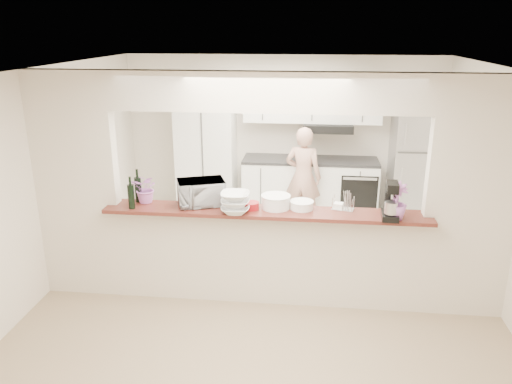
# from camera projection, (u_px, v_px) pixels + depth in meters

# --- Properties ---
(floor) EXTENTS (6.00, 6.00, 0.00)m
(floor) POSITION_uv_depth(u_px,v_px,m) (265.00, 300.00, 5.58)
(floor) COLOR #9F886B
(floor) RESTS_ON ground
(tile_overlay) EXTENTS (5.00, 2.90, 0.01)m
(tile_overlay) POSITION_uv_depth(u_px,v_px,m) (276.00, 243.00, 7.04)
(tile_overlay) COLOR silver
(tile_overlay) RESTS_ON floor
(partition) EXTENTS (5.00, 0.15, 2.50)m
(partition) POSITION_uv_depth(u_px,v_px,m) (266.00, 173.00, 5.11)
(partition) COLOR beige
(partition) RESTS_ON floor
(bar_counter) EXTENTS (3.40, 0.38, 1.09)m
(bar_counter) POSITION_uv_depth(u_px,v_px,m) (266.00, 253.00, 5.39)
(bar_counter) COLOR beige
(bar_counter) RESTS_ON floor
(kitchen_cabinets) EXTENTS (3.15, 0.62, 2.25)m
(kitchen_cabinets) POSITION_uv_depth(u_px,v_px,m) (270.00, 155.00, 7.86)
(kitchen_cabinets) COLOR white
(kitchen_cabinets) RESTS_ON floor
(refrigerator) EXTENTS (0.75, 0.70, 1.70)m
(refrigerator) POSITION_uv_depth(u_px,v_px,m) (416.00, 169.00, 7.59)
(refrigerator) COLOR #AAAAAF
(refrigerator) RESTS_ON floor
(flower_left) EXTENTS (0.32, 0.29, 0.32)m
(flower_left) POSITION_uv_depth(u_px,v_px,m) (146.00, 188.00, 5.37)
(flower_left) COLOR #DC74D1
(flower_left) RESTS_ON bar_counter
(wine_bottle_a) EXTENTS (0.07, 0.07, 0.37)m
(wine_bottle_a) POSITION_uv_depth(u_px,v_px,m) (138.00, 189.00, 5.40)
(wine_bottle_a) COLOR black
(wine_bottle_a) RESTS_ON bar_counter
(wine_bottle_b) EXTENTS (0.07, 0.07, 0.35)m
(wine_bottle_b) POSITION_uv_depth(u_px,v_px,m) (131.00, 196.00, 5.20)
(wine_bottle_b) COLOR black
(wine_bottle_b) RESTS_ON bar_counter
(toaster_oven) EXTENTS (0.57, 0.48, 0.27)m
(toaster_oven) POSITION_uv_depth(u_px,v_px,m) (201.00, 193.00, 5.31)
(toaster_oven) COLOR #AFAFB4
(toaster_oven) RESTS_ON bar_counter
(serving_bowls) EXTENTS (0.31, 0.31, 0.22)m
(serving_bowls) POSITION_uv_depth(u_px,v_px,m) (235.00, 203.00, 5.07)
(serving_bowls) COLOR silver
(serving_bowls) RESTS_ON bar_counter
(plate_stack_a) EXTENTS (0.31, 0.31, 0.14)m
(plate_stack_a) POSITION_uv_depth(u_px,v_px,m) (276.00, 202.00, 5.23)
(plate_stack_a) COLOR white
(plate_stack_a) RESTS_ON bar_counter
(plate_stack_b) EXTENTS (0.25, 0.25, 0.09)m
(plate_stack_b) POSITION_uv_depth(u_px,v_px,m) (302.00, 205.00, 5.21)
(plate_stack_b) COLOR white
(plate_stack_b) RESTS_ON bar_counter
(red_bowl) EXTENTS (0.16, 0.16, 0.07)m
(red_bowl) POSITION_uv_depth(u_px,v_px,m) (251.00, 206.00, 5.21)
(red_bowl) COLOR maroon
(red_bowl) RESTS_ON bar_counter
(tan_bowl) EXTENTS (0.15, 0.15, 0.07)m
(tan_bowl) POSITION_uv_depth(u_px,v_px,m) (271.00, 203.00, 5.29)
(tan_bowl) COLOR #BEB186
(tan_bowl) RESTS_ON bar_counter
(utensil_caddy) EXTENTS (0.25, 0.18, 0.21)m
(utensil_caddy) POSITION_uv_depth(u_px,v_px,m) (343.00, 202.00, 5.17)
(utensil_caddy) COLOR silver
(utensil_caddy) RESTS_ON bar_counter
(stand_mixer) EXTENTS (0.18, 0.27, 0.38)m
(stand_mixer) POSITION_uv_depth(u_px,v_px,m) (391.00, 202.00, 4.92)
(stand_mixer) COLOR black
(stand_mixer) RESTS_ON bar_counter
(flower_right) EXTENTS (0.23, 0.23, 0.38)m
(flower_right) POSITION_uv_depth(u_px,v_px,m) (396.00, 201.00, 4.90)
(flower_right) COLOR #A563B8
(flower_right) RESTS_ON bar_counter
(person) EXTENTS (0.63, 0.49, 1.51)m
(person) POSITION_uv_depth(u_px,v_px,m) (303.00, 177.00, 7.47)
(person) COLOR tan
(person) RESTS_ON floor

